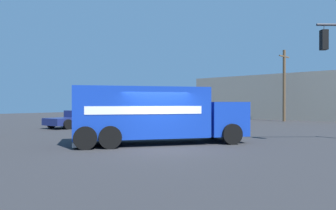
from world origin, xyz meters
The scene contains 5 objects.
ground_plane centered at (0.00, 0.00, 0.00)m, with size 100.00×100.00×0.00m, color #2B2B2D.
delivery_truck centered at (-1.20, 0.95, 1.45)m, with size 6.99×8.24×2.76m.
pickup_navy centered at (-12.73, 4.01, 0.73)m, with size 2.69×5.38×1.38m.
utility_pole centered at (-2.41, 22.84, 4.01)m, with size 0.39×2.20×7.74m.
building_backdrop centered at (-4.06, 27.94, 2.72)m, with size 22.71×6.00×5.44m, color gray.
Camera 1 is at (8.70, -9.85, 2.00)m, focal length 31.73 mm.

